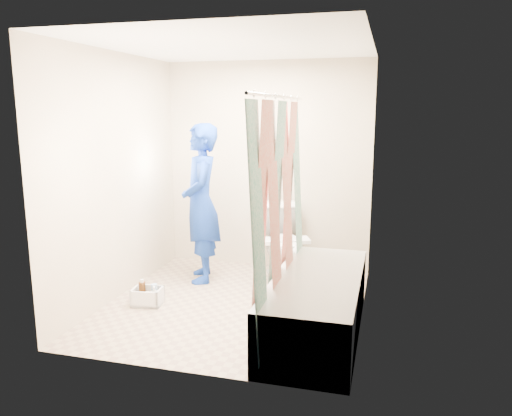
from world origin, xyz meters
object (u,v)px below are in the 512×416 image
(bathtub, at_px, (317,303))
(toilet, at_px, (283,244))
(plumber, at_px, (201,203))
(cleaning_caddy, at_px, (148,297))

(bathtub, height_order, toilet, toilet)
(plumber, bearing_deg, toilet, 81.86)
(cleaning_caddy, bearing_deg, toilet, 36.24)
(plumber, relative_size, cleaning_caddy, 5.70)
(bathtub, relative_size, cleaning_caddy, 5.83)
(toilet, relative_size, cleaning_caddy, 2.74)
(toilet, xyz_separation_m, plumber, (-0.87, -0.22, 0.44))
(bathtub, distance_m, cleaning_caddy, 1.68)
(bathtub, bearing_deg, cleaning_caddy, 172.80)
(toilet, xyz_separation_m, cleaning_caddy, (-1.11, -1.05, -0.33))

